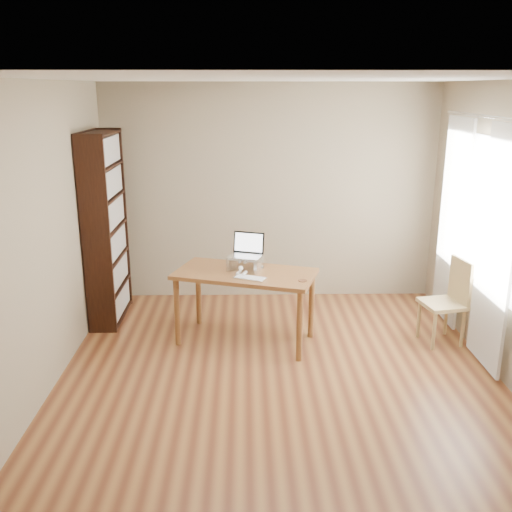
{
  "coord_description": "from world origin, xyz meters",
  "views": [
    {
      "loc": [
        -0.3,
        -4.57,
        2.54
      ],
      "look_at": [
        -0.2,
        0.87,
        0.92
      ],
      "focal_mm": 40.0,
      "sensor_mm": 36.0,
      "label": 1
    }
  ],
  "objects": [
    {
      "name": "desk",
      "position": [
        -0.31,
        0.89,
        0.65
      ],
      "size": [
        1.53,
        1.08,
        0.75
      ],
      "rotation": [
        0.0,
        0.0,
        -0.31
      ],
      "color": "brown",
      "rests_on": "ground"
    },
    {
      "name": "cat",
      "position": [
        -0.29,
        1.0,
        0.82
      ],
      "size": [
        0.25,
        0.49,
        0.16
      ],
      "rotation": [
        0.0,
        0.0,
        -0.31
      ],
      "color": "#4B413B",
      "rests_on": "desk"
    },
    {
      "name": "laptop",
      "position": [
        -0.31,
        1.02,
        0.94
      ],
      "size": [
        0.38,
        0.36,
        0.23
      ],
      "rotation": [
        0.0,
        0.0,
        -0.31
      ],
      "color": "silver",
      "rests_on": "laptop_stand"
    },
    {
      "name": "bookshelf",
      "position": [
        -1.83,
        1.55,
        1.05
      ],
      "size": [
        0.3,
        0.9,
        2.1
      ],
      "color": "black",
      "rests_on": "ground"
    },
    {
      "name": "room",
      "position": [
        0.03,
        0.01,
        1.3
      ],
      "size": [
        4.04,
        4.54,
        2.64
      ],
      "color": "#572A17",
      "rests_on": "ground"
    },
    {
      "name": "keyboard",
      "position": [
        -0.26,
        0.67,
        0.76
      ],
      "size": [
        0.33,
        0.24,
        0.02
      ],
      "rotation": [
        0.0,
        0.0,
        -0.42
      ],
      "color": "silver",
      "rests_on": "desk"
    },
    {
      "name": "chair",
      "position": [
        1.77,
        0.81,
        0.47
      ],
      "size": [
        0.46,
        0.46,
        0.88
      ],
      "rotation": [
        0.0,
        0.0,
        0.2
      ],
      "color": "#A08656",
      "rests_on": "ground"
    },
    {
      "name": "curtains",
      "position": [
        1.92,
        0.8,
        1.17
      ],
      "size": [
        0.03,
        1.9,
        2.25
      ],
      "color": "white",
      "rests_on": "ground"
    },
    {
      "name": "laptop_stand",
      "position": [
        -0.31,
        0.97,
        0.83
      ],
      "size": [
        0.32,
        0.25,
        0.13
      ],
      "rotation": [
        0.0,
        0.0,
        -0.31
      ],
      "color": "silver",
      "rests_on": "desk"
    },
    {
      "name": "coaster",
      "position": [
        0.25,
        0.6,
        0.75
      ],
      "size": [
        0.09,
        0.09,
        0.01
      ],
      "primitive_type": "cylinder",
      "color": "brown",
      "rests_on": "desk"
    }
  ]
}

